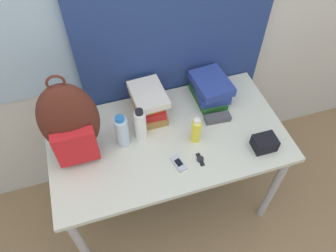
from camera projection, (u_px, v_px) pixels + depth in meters
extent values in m
plane|color=#8C704C|center=(184.00, 245.00, 2.24)|extent=(12.00, 12.00, 0.00)
cube|color=beige|center=(143.00, 21.00, 1.75)|extent=(6.00, 0.05, 2.50)
cube|color=#9EBCD1|center=(38.00, 34.00, 1.59)|extent=(1.10, 0.01, 0.80)
cube|color=navy|center=(176.00, 21.00, 1.75)|extent=(1.13, 0.04, 2.50)
cube|color=beige|center=(168.00, 139.00, 1.86)|extent=(1.33, 0.72, 0.03)
cylinder|color=#B2B2B7|center=(82.00, 246.00, 1.87)|extent=(0.05, 0.05, 0.75)
cylinder|color=#B2B2B7|center=(273.00, 189.00, 2.10)|extent=(0.05, 0.05, 0.75)
cylinder|color=#B2B2B7|center=(69.00, 160.00, 2.23)|extent=(0.05, 0.05, 0.75)
cylinder|color=#B2B2B7|center=(233.00, 119.00, 2.46)|extent=(0.05, 0.05, 0.75)
ellipsoid|color=#512319|center=(69.00, 121.00, 1.61)|extent=(0.29, 0.16, 0.48)
cube|color=red|center=(76.00, 147.00, 1.63)|extent=(0.21, 0.06, 0.22)
torus|color=#512319|center=(56.00, 83.00, 1.41)|extent=(0.09, 0.01, 0.09)
cube|color=olive|center=(149.00, 110.00, 1.95)|extent=(0.16, 0.26, 0.05)
cube|color=red|center=(150.00, 105.00, 1.91)|extent=(0.18, 0.24, 0.05)
cube|color=orange|center=(146.00, 99.00, 1.88)|extent=(0.16, 0.22, 0.04)
cube|color=silver|center=(148.00, 94.00, 1.85)|extent=(0.20, 0.26, 0.04)
cube|color=#1E5623|center=(208.00, 96.00, 2.02)|extent=(0.16, 0.26, 0.04)
cube|color=navy|center=(211.00, 91.00, 1.98)|extent=(0.20, 0.23, 0.05)
cube|color=navy|center=(211.00, 83.00, 1.95)|extent=(0.22, 0.27, 0.06)
cylinder|color=silver|center=(122.00, 132.00, 1.75)|extent=(0.07, 0.07, 0.19)
cylinder|color=#286BB7|center=(120.00, 119.00, 1.67)|extent=(0.05, 0.05, 0.02)
cylinder|color=white|center=(141.00, 126.00, 1.77)|extent=(0.06, 0.06, 0.20)
cylinder|color=black|center=(139.00, 112.00, 1.68)|extent=(0.04, 0.04, 0.02)
cylinder|color=yellow|center=(196.00, 131.00, 1.78)|extent=(0.05, 0.05, 0.15)
cylinder|color=white|center=(197.00, 121.00, 1.72)|extent=(0.04, 0.04, 0.02)
cube|color=#B7BCC6|center=(179.00, 163.00, 1.73)|extent=(0.07, 0.11, 0.02)
cube|color=black|center=(179.00, 162.00, 1.72)|extent=(0.04, 0.05, 0.00)
cube|color=#47474C|center=(218.00, 118.00, 1.91)|extent=(0.15, 0.07, 0.04)
cube|color=black|center=(265.00, 143.00, 1.78)|extent=(0.12, 0.10, 0.07)
cube|color=black|center=(200.00, 160.00, 1.75)|extent=(0.02, 0.08, 0.00)
cylinder|color=#232328|center=(200.00, 159.00, 1.75)|extent=(0.04, 0.04, 0.01)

